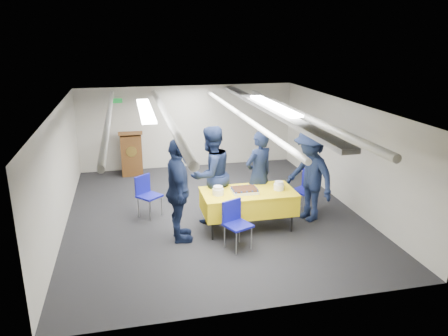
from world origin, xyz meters
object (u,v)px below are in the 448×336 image
Objects in this scene: sailor_d at (310,175)px; serving_table at (248,201)px; chair_near at (235,219)px; sailor_a at (259,175)px; sheet_cake at (244,190)px; chair_left at (146,192)px; podium at (131,153)px; sailor_b at (211,175)px; sailor_c at (178,191)px; chair_right at (306,186)px.

serving_table is at bearing -102.45° from sailor_d.
sailor_a is at bearing 56.34° from chair_near.
sailor_d reaches higher than chair_near.
sheet_cake is 0.57× the size of chair_left.
chair_near is (1.70, -4.65, -0.08)m from podium.
sailor_a reaches higher than sheet_cake.
serving_table is 0.93m from sailor_b.
podium reaches higher than serving_table.
sailor_d is at bearing 7.42° from sheet_cake.
sailor_a is (0.35, 0.48, 0.36)m from serving_table.
sailor_b is at bearing 133.75° from sheet_cake.
sailor_a is 1.03m from sailor_d.
sailor_c is (0.52, -1.28, 0.44)m from chair_left.
chair_right is at bearing 162.74° from sailor_a.
chair_right is (1.48, 0.63, -0.03)m from serving_table.
chair_left is at bearing -124.67° from sailor_d.
podium is at bearing -79.25° from sailor_a.
chair_right is at bearing 23.17° from sheet_cake.
chair_left is at bearing 172.75° from chair_right.
sailor_b is (1.27, -0.53, 0.45)m from chair_left.
chair_right is 1.20m from sailor_a.
sailor_d is (1.77, 0.86, 0.42)m from chair_near.
sailor_c reaches higher than chair_left.
sailor_c is at bearing 14.18° from sailor_b.
serving_table is 3.63× the size of sheet_cake.
sailor_b is at bearing -177.17° from chair_right.
podium is 2.89m from chair_left.
chair_near is 0.46× the size of sailor_d.
chair_left is at bearing 150.75° from serving_table.
chair_near is 2.34m from chair_right.
sailor_c is at bearing -67.66° from chair_left.
sailor_c reaches higher than chair_near.
sailor_a is (2.49, -3.46, 0.31)m from podium.
podium is 4.95m from chair_near.
chair_left is at bearing 129.47° from chair_near.
sailor_d is at bearing 136.11° from sailor_a.
sailor_c is at bearing -171.25° from serving_table.
sailor_a is at bearing -172.29° from chair_right.
sailor_a reaches higher than chair_near.
sailor_b is 2.00m from sailor_d.
sailor_c is at bearing -163.49° from chair_right.
sailor_b is at bearing 139.99° from serving_table.
serving_table is at bearing 109.25° from sailor_b.
chair_left is at bearing -85.33° from podium.
sheet_cake is 2.14m from chair_left.
sailor_d is at bearing -15.86° from chair_left.
sailor_a is (0.44, 0.52, 0.11)m from sheet_cake.
sheet_cake is at bearing -157.85° from serving_table.
serving_table is 1.39m from sailor_d.
sailor_a is at bearing 146.45° from sailor_b.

